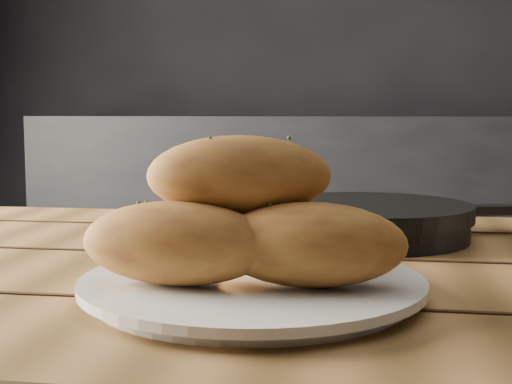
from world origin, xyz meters
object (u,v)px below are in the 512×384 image
object	(u,v)px
bread_rolls	(245,223)
plate	(252,287)
table	(263,368)
skillet	(369,220)

from	to	relation	value
bread_rolls	plate	bearing A→B (deg)	30.96
table	skillet	xyz separation A→B (m)	(0.10, 0.24, 0.12)
skillet	bread_rolls	bearing A→B (deg)	-108.20
table	bread_rolls	distance (m)	0.18
plate	skillet	bearing A→B (deg)	72.55
bread_rolls	skillet	distance (m)	0.34
table	bread_rolls	world-z (taller)	bread_rolls
bread_rolls	skillet	bearing A→B (deg)	71.80
plate	skillet	world-z (taller)	skillet
table	skillet	world-z (taller)	skillet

